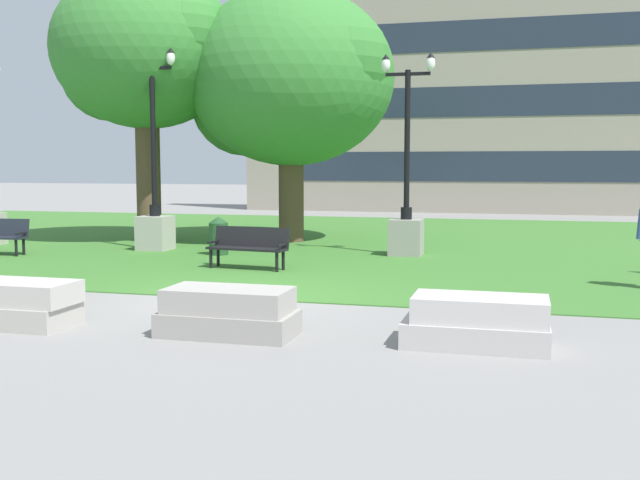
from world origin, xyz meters
The scene contains 12 objects.
ground_plane centered at (0.00, 0.00, 0.00)m, with size 140.00×140.00×0.00m, color gray.
grass_lawn centered at (0.00, 10.00, 0.01)m, with size 40.00×20.00×0.02m, color #3D752D.
concrete_block_center centered at (-2.30, -2.74, 0.31)m, with size 1.85×0.90×0.64m.
concrete_block_left centered at (0.88, -2.52, 0.31)m, with size 1.80×0.90×0.64m.
concrete_block_right centered at (4.13, -2.30, 0.31)m, with size 1.80×0.90×0.64m.
park_bench_far_left centered at (-1.09, 3.55, 0.54)m, with size 1.85×0.75×0.90m.
lamp_post_left centered at (1.86, 6.84, 1.03)m, with size 1.32×0.80×4.97m.
lamp_post_center centered at (-4.77, 6.30, 1.08)m, with size 1.32×0.80×5.26m.
tree_near_right centered at (-6.05, 8.30, 5.51)m, with size 5.63×5.36×7.86m.
tree_near_left centered at (-2.01, 9.40, 4.72)m, with size 6.32×6.01×7.34m.
trash_bin centered at (-2.71, 5.70, 0.50)m, with size 0.49×0.49×0.96m.
building_facade_distant centered at (2.57, 24.50, 5.67)m, with size 22.79×1.03×11.35m.
Camera 1 is at (4.61, -11.70, 2.27)m, focal length 42.00 mm.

